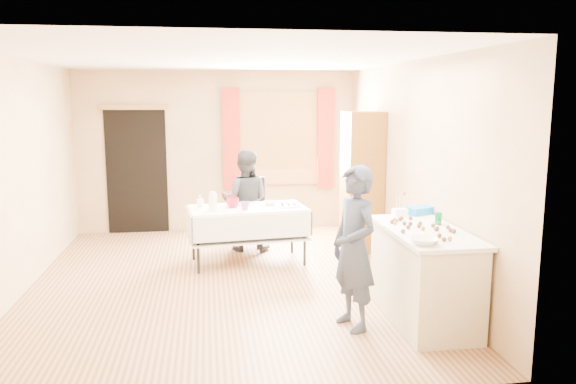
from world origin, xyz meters
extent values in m
cube|color=#9E7047|center=(0.00, 0.00, -0.01)|extent=(4.50, 5.50, 0.02)
cube|color=white|center=(0.00, 0.00, 2.61)|extent=(4.50, 5.50, 0.02)
cube|color=tan|center=(0.00, 2.76, 1.30)|extent=(4.50, 0.02, 2.60)
cube|color=tan|center=(0.00, -2.76, 1.30)|extent=(4.50, 0.02, 2.60)
cube|color=tan|center=(-2.26, 0.00, 1.30)|extent=(0.02, 5.50, 2.60)
cube|color=tan|center=(2.26, 0.00, 1.30)|extent=(0.02, 5.50, 2.60)
cube|color=olive|center=(1.00, 2.72, 1.50)|extent=(1.32, 0.06, 1.52)
cube|color=white|center=(1.00, 2.71, 1.50)|extent=(1.20, 0.02, 1.40)
cube|color=#A82C20|center=(0.22, 2.67, 1.50)|extent=(0.28, 0.06, 1.65)
cube|color=#A82C20|center=(1.78, 2.67, 1.50)|extent=(0.28, 0.06, 1.65)
cube|color=black|center=(-1.30, 2.73, 1.00)|extent=(0.95, 0.04, 2.00)
cube|color=olive|center=(-1.30, 2.70, 2.02)|extent=(1.05, 0.06, 0.08)
cube|color=brown|center=(1.99, 1.18, 0.99)|extent=(0.50, 0.60, 1.98)
cube|color=beige|center=(1.89, -1.43, 0.43)|extent=(0.64, 1.42, 0.86)
cube|color=silver|center=(1.89, -1.43, 0.89)|extent=(0.70, 1.47, 0.04)
cube|color=silver|center=(0.33, 0.75, 0.73)|extent=(1.57, 0.91, 0.04)
cube|color=black|center=(0.40, 1.58, 0.45)|extent=(0.53, 0.53, 0.06)
cube|color=black|center=(0.46, 1.76, 0.71)|extent=(0.41, 0.17, 0.60)
imported|color=#232D44|center=(1.16, -1.53, 0.78)|extent=(0.80, 0.72, 1.56)
imported|color=black|center=(0.35, 1.39, 0.72)|extent=(0.90, 0.80, 1.44)
cylinder|color=#00792F|center=(2.10, -1.24, 0.97)|extent=(0.08, 0.08, 0.12)
imported|color=white|center=(1.66, -1.97, 0.94)|extent=(0.38, 0.38, 0.06)
cube|color=white|center=(1.85, -0.81, 0.95)|extent=(0.16, 0.11, 0.08)
cube|color=blue|center=(2.10, -0.72, 0.95)|extent=(0.35, 0.30, 0.08)
cylinder|color=silver|center=(-0.12, 0.59, 0.86)|extent=(0.14, 0.14, 0.22)
imported|color=red|center=(0.14, 0.77, 0.81)|extent=(0.19, 0.19, 0.13)
imported|color=red|center=(0.29, 0.58, 0.80)|extent=(0.17, 0.17, 0.11)
imported|color=white|center=(0.64, 0.87, 0.78)|extent=(0.30, 0.30, 0.05)
cube|color=white|center=(0.86, 0.70, 0.76)|extent=(0.32, 0.27, 0.02)
imported|color=white|center=(-0.28, 0.84, 0.83)|extent=(0.10, 0.10, 0.16)
sphere|color=#3F2314|center=(1.67, -1.19, 0.93)|extent=(0.04, 0.04, 0.04)
sphere|color=#392213|center=(1.65, -1.15, 0.93)|extent=(0.04, 0.04, 0.04)
sphere|color=#392213|center=(1.71, -1.07, 0.93)|extent=(0.04, 0.04, 0.04)
sphere|color=#392213|center=(1.70, -1.11, 0.93)|extent=(0.04, 0.04, 0.04)
sphere|color=#392213|center=(1.99, -1.37, 0.93)|extent=(0.04, 0.04, 0.04)
sphere|color=#392213|center=(1.87, -1.90, 0.93)|extent=(0.04, 0.04, 0.04)
sphere|color=#3F2314|center=(1.84, -1.48, 0.93)|extent=(0.04, 0.04, 0.04)
sphere|color=#392213|center=(1.80, -1.00, 0.93)|extent=(0.04, 0.04, 0.04)
sphere|color=#392213|center=(1.90, -1.01, 0.93)|extent=(0.04, 0.04, 0.04)
sphere|color=#392213|center=(1.90, -1.27, 0.93)|extent=(0.04, 0.04, 0.04)
sphere|color=#392213|center=(2.09, -1.23, 0.93)|extent=(0.04, 0.04, 0.04)
sphere|color=#392213|center=(1.62, -1.55, 0.93)|extent=(0.04, 0.04, 0.04)
sphere|color=#3F2314|center=(1.75, -1.78, 0.93)|extent=(0.04, 0.04, 0.04)
sphere|color=#392213|center=(2.09, -1.63, 0.93)|extent=(0.04, 0.04, 0.04)
sphere|color=#392213|center=(1.89, -1.77, 0.93)|extent=(0.04, 0.04, 0.04)
sphere|color=#392213|center=(1.77, -1.04, 0.93)|extent=(0.04, 0.04, 0.04)
sphere|color=#392213|center=(2.09, -1.28, 0.93)|extent=(0.04, 0.04, 0.04)
sphere|color=#392213|center=(2.11, -1.46, 0.93)|extent=(0.04, 0.04, 0.04)
sphere|color=#3F2314|center=(1.93, -1.89, 0.93)|extent=(0.04, 0.04, 0.04)
sphere|color=#392213|center=(1.75, -1.24, 0.93)|extent=(0.04, 0.04, 0.04)
sphere|color=#392213|center=(1.96, -1.53, 0.93)|extent=(0.04, 0.04, 0.04)
sphere|color=#392213|center=(1.98, -1.50, 0.93)|extent=(0.04, 0.04, 0.04)
sphere|color=#392213|center=(1.85, -1.37, 0.93)|extent=(0.04, 0.04, 0.04)
sphere|color=#392213|center=(1.81, -1.83, 0.93)|extent=(0.04, 0.04, 0.04)
sphere|color=#3F2314|center=(1.77, -1.96, 0.93)|extent=(0.04, 0.04, 0.04)
sphere|color=#392213|center=(1.72, -1.41, 0.93)|extent=(0.04, 0.04, 0.04)
sphere|color=#392213|center=(2.08, -1.58, 0.93)|extent=(0.04, 0.04, 0.04)
sphere|color=#392213|center=(1.70, -1.08, 0.93)|extent=(0.04, 0.04, 0.04)
sphere|color=#392213|center=(1.80, -1.26, 0.93)|extent=(0.04, 0.04, 0.04)
camera|label=1|loc=(-0.19, -6.46, 2.16)|focal=35.00mm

